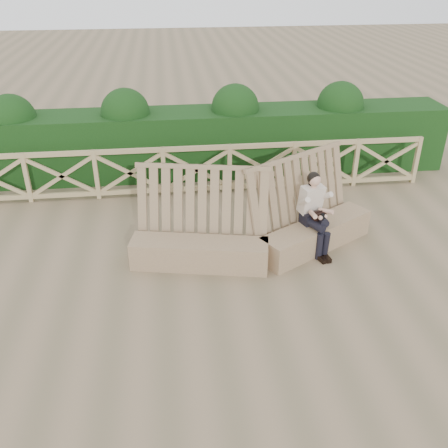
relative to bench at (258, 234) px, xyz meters
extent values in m
plane|color=brown|center=(-0.89, -0.86, -0.41)|extent=(60.00, 60.00, 0.00)
cube|color=#7E6248|center=(-1.05, -0.25, -0.17)|extent=(2.36, 0.95, 0.49)
cube|color=#7E6248|center=(-1.00, 0.02, 0.41)|extent=(2.35, 0.91, 1.60)
cube|color=#7E6248|center=(1.07, 0.11, -0.17)|extent=(2.24, 1.60, 0.49)
cube|color=#7E6248|center=(0.94, 0.34, 0.41)|extent=(2.22, 1.56, 1.60)
cube|color=black|center=(0.97, 0.16, 0.19)|extent=(0.42, 0.36, 0.22)
cube|color=beige|center=(0.96, 0.21, 0.52)|extent=(0.47, 0.40, 0.52)
sphere|color=tan|center=(0.97, 0.16, 0.90)|extent=(0.27, 0.27, 0.21)
sphere|color=black|center=(0.96, 0.19, 0.92)|extent=(0.29, 0.29, 0.23)
cylinder|color=black|center=(0.96, -0.07, 0.17)|extent=(0.30, 0.48, 0.15)
cylinder|color=black|center=(1.10, 0.01, 0.24)|extent=(0.30, 0.48, 0.16)
cylinder|color=black|center=(1.03, -0.28, -0.17)|extent=(0.15, 0.15, 0.49)
cylinder|color=black|center=(1.15, -0.25, -0.17)|extent=(0.15, 0.15, 0.49)
cube|color=black|center=(1.06, -0.36, -0.37)|extent=(0.17, 0.25, 0.08)
cube|color=black|center=(1.16, -0.34, -0.37)|extent=(0.17, 0.25, 0.08)
cube|color=black|center=(1.05, 0.00, 0.29)|extent=(0.27, 0.21, 0.16)
cube|color=black|center=(1.09, -0.16, 0.35)|extent=(0.10, 0.11, 0.12)
cube|color=#9B855A|center=(-0.89, 2.64, 0.64)|extent=(10.10, 0.07, 0.10)
cube|color=#9B855A|center=(-0.89, 2.64, -0.29)|extent=(10.10, 0.07, 0.10)
cube|color=black|center=(-0.89, 3.84, 0.34)|extent=(12.00, 1.20, 1.50)
camera|label=1|loc=(-1.48, -7.39, 4.36)|focal=40.00mm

